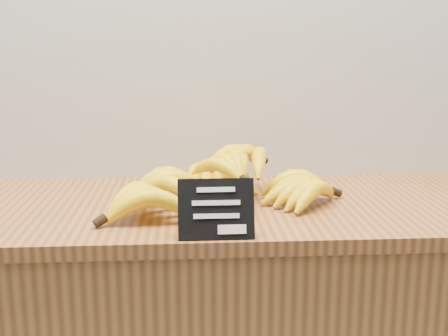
# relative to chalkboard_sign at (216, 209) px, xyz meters

# --- Properties ---
(counter_top) EXTENTS (1.43, 0.54, 0.03)m
(counter_top) POSITION_rel_chalkboard_sign_xyz_m (0.03, 0.24, -0.07)
(counter_top) COLOR #985F2F
(counter_top) RESTS_ON counter
(chalkboard_sign) EXTENTS (0.14, 0.04, 0.11)m
(chalkboard_sign) POSITION_rel_chalkboard_sign_xyz_m (0.00, 0.00, 0.00)
(chalkboard_sign) COLOR black
(chalkboard_sign) RESTS_ON counter_top
(banana_pile) EXTENTS (0.55, 0.35, 0.12)m
(banana_pile) POSITION_rel_chalkboard_sign_xyz_m (0.02, 0.24, -0.01)
(banana_pile) COLOR yellow
(banana_pile) RESTS_ON counter_top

